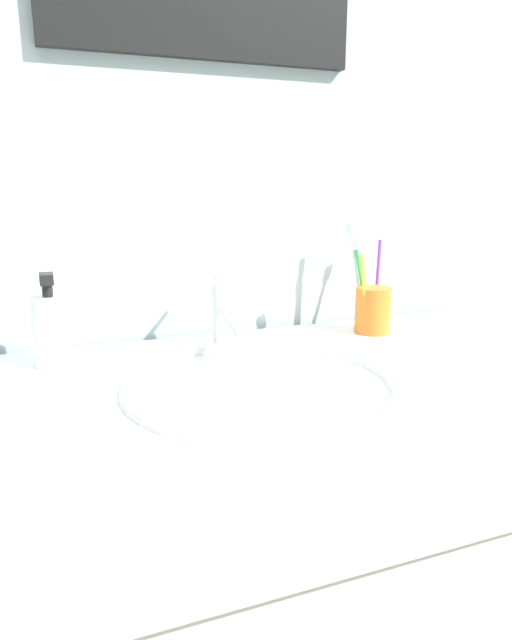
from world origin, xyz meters
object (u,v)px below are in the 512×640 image
(faucet, at_px, (223,316))
(toothbrush_purple, at_px, (378,271))
(toothbrush_yellow, at_px, (364,281))
(toothbrush_green, at_px, (361,277))
(toothbrush_white, at_px, (356,269))
(toothbrush_cup, at_px, (373,310))
(soap_dispenser, at_px, (51,329))

(faucet, xyz_separation_m, toothbrush_purple, (0.33, 0.04, 0.05))
(toothbrush_yellow, bearing_deg, toothbrush_green, 64.96)
(toothbrush_purple, distance_m, toothbrush_white, 0.05)
(toothbrush_cup, xyz_separation_m, toothbrush_purple, (0.03, 0.03, 0.07))
(toothbrush_purple, height_order, toothbrush_white, toothbrush_white)
(toothbrush_cup, bearing_deg, toothbrush_purple, 48.51)
(faucet, bearing_deg, toothbrush_white, 9.62)
(faucet, bearing_deg, soap_dispenser, 176.83)
(toothbrush_cup, relative_size, soap_dispenser, 0.59)
(toothbrush_green, height_order, toothbrush_purple, toothbrush_purple)
(faucet, distance_m, toothbrush_green, 0.30)
(toothbrush_purple, height_order, soap_dispenser, toothbrush_purple)
(soap_dispenser, bearing_deg, toothbrush_purple, 2.47)
(toothbrush_green, bearing_deg, toothbrush_yellow, -115.04)
(toothbrush_purple, distance_m, toothbrush_yellow, 0.08)
(toothbrush_cup, distance_m, toothbrush_green, 0.07)
(toothbrush_yellow, bearing_deg, soap_dispenser, 177.85)
(faucet, bearing_deg, toothbrush_purple, 7.09)
(toothbrush_yellow, bearing_deg, toothbrush_cup, 24.86)
(toothbrush_purple, bearing_deg, faucet, -172.91)
(toothbrush_white, xyz_separation_m, toothbrush_yellow, (-0.01, -0.05, -0.01))
(toothbrush_green, bearing_deg, toothbrush_white, 114.53)
(toothbrush_cup, distance_m, toothbrush_purple, 0.08)
(toothbrush_green, distance_m, toothbrush_yellow, 0.05)
(faucet, distance_m, toothbrush_cup, 0.31)
(faucet, relative_size, toothbrush_purple, 0.84)
(toothbrush_purple, height_order, toothbrush_yellow, toothbrush_purple)
(faucet, bearing_deg, toothbrush_green, 7.24)
(toothbrush_cup, relative_size, toothbrush_purple, 0.46)
(toothbrush_white, bearing_deg, toothbrush_green, -65.47)
(toothbrush_cup, relative_size, toothbrush_green, 0.50)
(toothbrush_cup, xyz_separation_m, soap_dispenser, (-0.58, 0.01, 0.02))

